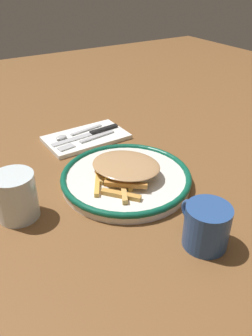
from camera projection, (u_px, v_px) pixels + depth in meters
name	position (u px, v px, depth m)	size (l,w,h in m)	color
ground_plane	(126.00, 183.00, 0.77)	(2.60, 2.60, 0.00)	brown
plate	(126.00, 178.00, 0.76)	(0.29, 0.29, 0.03)	white
fries_heap	(125.00, 169.00, 0.74)	(0.20, 0.20, 0.03)	#E4B25F
napkin	(86.00, 138.00, 0.95)	(0.13, 0.22, 0.01)	white
fork	(87.00, 140.00, 0.92)	(0.04, 0.18, 0.01)	silver
knife	(92.00, 133.00, 0.95)	(0.03, 0.21, 0.01)	black
spoon	(71.00, 134.00, 0.95)	(0.04, 0.15, 0.01)	silver
water_glass	(16.00, 196.00, 0.64)	(0.08, 0.08, 0.09)	silver
coffee_mug	(206.00, 226.00, 0.58)	(0.11, 0.08, 0.08)	#2A4E90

